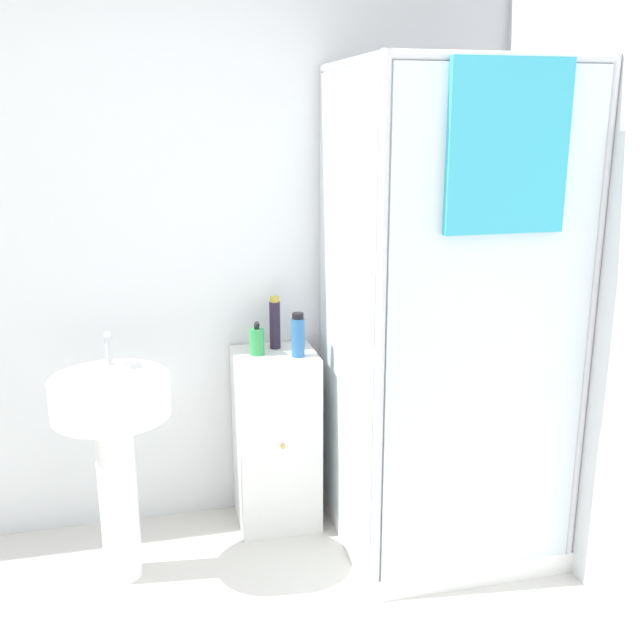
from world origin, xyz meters
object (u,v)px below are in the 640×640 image
at_px(shampoo_bottle_blue, 298,336).
at_px(shampoo_bottle_tall_black, 275,323).
at_px(soap_dispenser, 257,341).
at_px(sink, 113,431).

bearing_deg(shampoo_bottle_blue, shampoo_bottle_tall_black, 118.14).
bearing_deg(shampoo_bottle_tall_black, soap_dispenser, -142.18).
bearing_deg(shampoo_bottle_tall_black, shampoo_bottle_blue, -61.86).
xyz_separation_m(soap_dispenser, shampoo_bottle_tall_black, (0.09, 0.07, 0.05)).
distance_m(shampoo_bottle_tall_black, shampoo_bottle_blue, 0.16).
distance_m(soap_dispenser, shampoo_bottle_tall_black, 0.13).
relative_size(soap_dispenser, shampoo_bottle_tall_black, 0.62).
height_order(sink, shampoo_bottle_tall_black, shampoo_bottle_tall_black).
height_order(sink, shampoo_bottle_blue, shampoo_bottle_blue).
relative_size(sink, shampoo_bottle_blue, 5.15).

